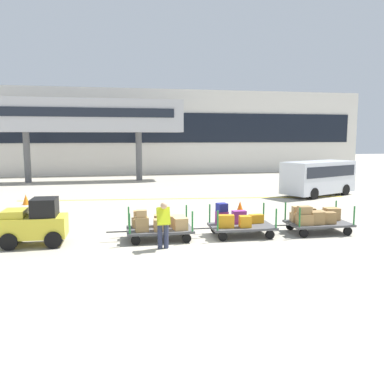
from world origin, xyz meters
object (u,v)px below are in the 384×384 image
(baggage_cart_middle, at_px, (238,222))
(baggage_cart_tail, at_px, (315,218))
(baggage_cart_lead, at_px, (159,225))
(shuttle_van, at_px, (318,176))
(baggage_tug, at_px, (35,223))
(safety_cone_near, at_px, (26,200))
(safety_cone_far, at_px, (240,207))
(baggage_handler, at_px, (163,223))

(baggage_cart_middle, relative_size, baggage_cart_tail, 1.00)
(baggage_cart_lead, height_order, shuttle_van, shuttle_van)
(baggage_tug, bearing_deg, safety_cone_near, 102.23)
(baggage_cart_tail, distance_m, safety_cone_near, 14.90)
(baggage_cart_tail, xyz_separation_m, safety_cone_far, (-1.47, 4.48, -0.28))
(safety_cone_far, bearing_deg, baggage_handler, -128.65)
(baggage_cart_lead, distance_m, safety_cone_near, 10.65)
(baggage_cart_middle, distance_m, shuttle_van, 11.86)
(baggage_tug, bearing_deg, baggage_cart_lead, -1.84)
(safety_cone_far, bearing_deg, shuttle_van, 34.15)
(baggage_tug, relative_size, baggage_cart_tail, 0.71)
(baggage_cart_lead, bearing_deg, baggage_cart_middle, -0.75)
(shuttle_van, height_order, safety_cone_far, shuttle_van)
(shuttle_van, distance_m, safety_cone_near, 16.92)
(baggage_cart_middle, distance_m, baggage_handler, 3.16)
(safety_cone_far, bearing_deg, baggage_cart_lead, -135.72)
(baggage_handler, relative_size, shuttle_van, 0.30)
(baggage_cart_tail, relative_size, baggage_handler, 1.93)
(baggage_tug, height_order, baggage_cart_lead, baggage_tug)
(baggage_tug, xyz_separation_m, safety_cone_far, (8.57, 4.20, -0.48))
(baggage_cart_middle, bearing_deg, baggage_cart_tail, -2.16)
(baggage_tug, bearing_deg, baggage_cart_middle, -1.39)
(baggage_tug, xyz_separation_m, shuttle_van, (15.02, 8.57, 0.48))
(baggage_cart_middle, xyz_separation_m, safety_cone_near, (-8.92, 8.83, -0.24))
(baggage_tug, relative_size, baggage_cart_lead, 0.71)
(baggage_handler, bearing_deg, safety_cone_far, 51.35)
(baggage_cart_middle, height_order, baggage_cart_tail, baggage_cart_middle)
(baggage_cart_lead, bearing_deg, baggage_cart_tail, -1.46)
(baggage_tug, relative_size, safety_cone_far, 3.88)
(baggage_cart_lead, relative_size, baggage_cart_middle, 1.00)
(baggage_handler, relative_size, safety_cone_near, 2.84)
(baggage_tug, distance_m, baggage_cart_lead, 4.14)
(safety_cone_near, bearing_deg, shuttle_van, -0.30)
(safety_cone_near, xyz_separation_m, safety_cone_far, (10.45, -4.46, 0.00))
(baggage_cart_lead, relative_size, safety_cone_far, 5.49)
(baggage_tug, bearing_deg, baggage_cart_tail, -1.62)
(baggage_handler, xyz_separation_m, shuttle_van, (10.89, 9.92, 0.37))
(baggage_tug, relative_size, baggage_cart_middle, 0.71)
(baggage_cart_tail, xyz_separation_m, baggage_handler, (-5.91, -1.07, 0.31))
(baggage_tug, xyz_separation_m, safety_cone_near, (-1.88, 8.66, -0.48))
(baggage_tug, distance_m, shuttle_van, 17.30)
(baggage_cart_middle, bearing_deg, baggage_handler, -157.86)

